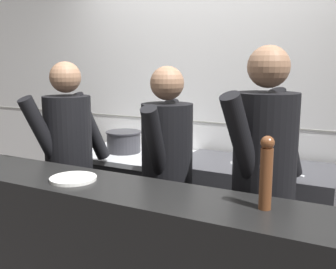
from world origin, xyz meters
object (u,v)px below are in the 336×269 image
object	(u,v)px
chefs_knife	(271,170)
chef_head_cook	(69,164)
pepper_mill	(266,171)
stock_pot	(124,141)
chef_line	(263,184)
oven_range	(133,201)
chef_sous	(167,177)
plated_dish_main	(73,179)
mixing_bowl_steel	(248,156)

from	to	relation	value
chefs_knife	chef_head_cook	size ratio (longest dim) A/B	0.24
chefs_knife	pepper_mill	size ratio (longest dim) A/B	1.18
stock_pot	chef_line	world-z (taller)	chef_line
pepper_mill	chef_head_cook	bearing A→B (deg)	164.18
oven_range	chef_line	xyz separation A→B (m)	(1.31, -0.64, 0.53)
chef_sous	chefs_knife	bearing A→B (deg)	31.66
plated_dish_main	pepper_mill	bearing A→B (deg)	3.35
chef_head_cook	chef_line	world-z (taller)	chef_line
mixing_bowl_steel	pepper_mill	distance (m)	1.23
chefs_knife	chef_line	size ratio (longest dim) A/B	0.23
chefs_knife	chef_sous	bearing A→B (deg)	-140.17
plated_dish_main	chef_line	xyz separation A→B (m)	(0.94, 0.53, -0.04)
mixing_bowl_steel	plated_dish_main	distance (m)	1.37
chef_sous	chef_line	distance (m)	0.66
pepper_mill	plated_dish_main	bearing A→B (deg)	-176.65
plated_dish_main	chef_sous	size ratio (longest dim) A/B	0.16
oven_range	plated_dish_main	size ratio (longest dim) A/B	3.69
stock_pot	chefs_knife	world-z (taller)	stock_pot
mixing_bowl_steel	chef_sous	xyz separation A→B (m)	(-0.37, -0.62, -0.05)
chef_head_cook	chef_line	bearing A→B (deg)	15.85
chef_sous	chef_head_cook	bearing A→B (deg)	177.51
plated_dish_main	chef_head_cook	bearing A→B (deg)	133.93
chefs_knife	chef_sous	world-z (taller)	chef_sous
plated_dish_main	chef_sous	xyz separation A→B (m)	(0.29, 0.58, -0.10)
plated_dish_main	chef_head_cook	size ratio (longest dim) A/B	0.16
chefs_knife	pepper_mill	distance (m)	1.05
oven_range	chefs_knife	distance (m)	1.32
oven_range	chef_sous	xyz separation A→B (m)	(0.66, -0.59, 0.47)
mixing_bowl_steel	pepper_mill	xyz separation A→B (m)	(0.41, -1.14, 0.22)
chef_head_cook	chef_sous	distance (m)	0.78
oven_range	chefs_knife	size ratio (longest dim) A/B	2.44
pepper_mill	chef_line	distance (m)	0.53
mixing_bowl_steel	chefs_knife	distance (m)	0.25
plated_dish_main	pepper_mill	world-z (taller)	pepper_mill
stock_pot	chefs_knife	distance (m)	1.31
oven_range	chef_sous	bearing A→B (deg)	-41.81
chef_sous	mixing_bowl_steel	bearing A→B (deg)	51.31
stock_pot	chef_line	xyz separation A→B (m)	(1.39, -0.63, -0.01)
oven_range	chef_head_cook	world-z (taller)	chef_head_cook
chef_head_cook	chef_sous	xyz separation A→B (m)	(0.77, 0.08, -0.02)
chef_line	pepper_mill	bearing A→B (deg)	-55.96
chef_head_cook	chef_line	size ratio (longest dim) A/B	0.95
plated_dish_main	stock_pot	bearing A→B (deg)	111.12
pepper_mill	chef_sous	world-z (taller)	chef_sous
pepper_mill	chef_sous	distance (m)	0.97
oven_range	chef_line	world-z (taller)	chef_line
chef_line	chef_sous	bearing A→B (deg)	-165.20
oven_range	plated_dish_main	distance (m)	1.35
plated_dish_main	chef_sous	bearing A→B (deg)	63.25
mixing_bowl_steel	pepper_mill	size ratio (longest dim) A/B	0.80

